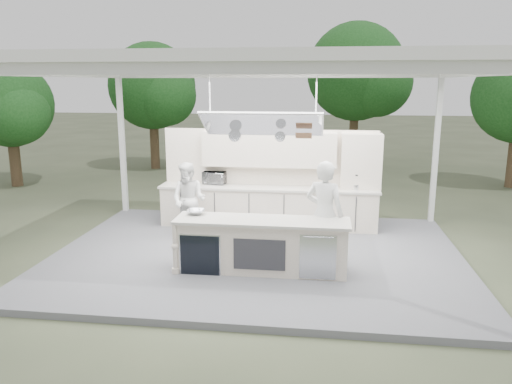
# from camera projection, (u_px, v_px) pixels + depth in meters

# --- Properties ---
(ground) EXTENTS (90.00, 90.00, 0.00)m
(ground) POSITION_uv_depth(u_px,v_px,m) (257.00, 259.00, 9.94)
(ground) COLOR #50563B
(ground) RESTS_ON ground
(stage_deck) EXTENTS (8.00, 6.00, 0.12)m
(stage_deck) POSITION_uv_depth(u_px,v_px,m) (257.00, 256.00, 9.93)
(stage_deck) COLOR #56575B
(stage_deck) RESTS_ON ground
(tent) EXTENTS (8.20, 6.20, 3.86)m
(tent) POSITION_uv_depth(u_px,v_px,m) (258.00, 67.00, 9.12)
(tent) COLOR white
(tent) RESTS_ON ground
(demo_island) EXTENTS (3.10, 0.79, 0.95)m
(demo_island) POSITION_uv_depth(u_px,v_px,m) (261.00, 245.00, 8.91)
(demo_island) COLOR silver
(demo_island) RESTS_ON stage_deck
(back_counter) EXTENTS (5.08, 0.72, 0.95)m
(back_counter) POSITION_uv_depth(u_px,v_px,m) (268.00, 207.00, 11.65)
(back_counter) COLOR silver
(back_counter) RESTS_ON stage_deck
(back_wall_unit) EXTENTS (5.05, 0.48, 2.25)m
(back_wall_unit) POSITION_uv_depth(u_px,v_px,m) (288.00, 164.00, 11.59)
(back_wall_unit) COLOR silver
(back_wall_unit) RESTS_ON stage_deck
(tree_cluster) EXTENTS (19.55, 9.40, 5.85)m
(tree_cluster) POSITION_uv_depth(u_px,v_px,m) (287.00, 86.00, 18.71)
(tree_cluster) COLOR #4C3D26
(tree_cluster) RESTS_ON ground
(head_chef) EXTENTS (0.84, 0.69, 1.96)m
(head_chef) POSITION_uv_depth(u_px,v_px,m) (324.00, 214.00, 9.07)
(head_chef) COLOR silver
(head_chef) RESTS_ON stage_deck
(sous_chef) EXTENTS (0.91, 0.77, 1.64)m
(sous_chef) POSITION_uv_depth(u_px,v_px,m) (189.00, 200.00, 10.84)
(sous_chef) COLOR white
(sous_chef) RESTS_ON stage_deck
(toaster_oven) EXTENTS (0.57, 0.42, 0.30)m
(toaster_oven) POSITION_uv_depth(u_px,v_px,m) (215.00, 178.00, 11.86)
(toaster_oven) COLOR #BBBDC2
(toaster_oven) RESTS_ON back_counter
(bowl_large) EXTENTS (0.36, 0.36, 0.08)m
(bowl_large) POSITION_uv_depth(u_px,v_px,m) (196.00, 212.00, 9.16)
(bowl_large) COLOR silver
(bowl_large) RESTS_ON demo_island
(bowl_small) EXTENTS (0.30, 0.30, 0.07)m
(bowl_small) POSITION_uv_depth(u_px,v_px,m) (194.00, 211.00, 9.21)
(bowl_small) COLOR #B2B4B9
(bowl_small) RESTS_ON demo_island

